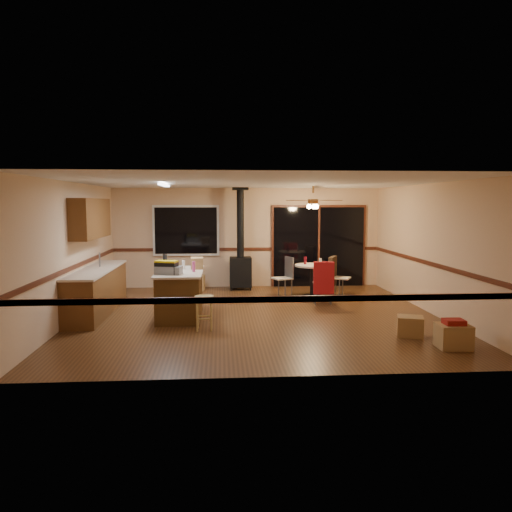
{
  "coord_description": "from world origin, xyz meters",
  "views": [
    {
      "loc": [
        -0.72,
        -9.62,
        2.2
      ],
      "look_at": [
        0.0,
        0.3,
        1.15
      ],
      "focal_mm": 35.0,
      "sensor_mm": 36.0,
      "label": 1
    }
  ],
  "objects": [
    {
      "name": "toolbox_black",
      "position": [
        -1.71,
        -0.41,
        1.01
      ],
      "size": [
        0.44,
        0.32,
        0.22
      ],
      "primitive_type": "cube",
      "rotation": [
        0.0,
        0.0,
        -0.3
      ],
      "color": "black",
      "rests_on": "kitchen_island"
    },
    {
      "name": "toolbox_grey",
      "position": [
        -1.67,
        -0.41,
        0.97
      ],
      "size": [
        0.51,
        0.35,
        0.15
      ],
      "primitive_type": "cube",
      "rotation": [
        0.0,
        0.0,
        -0.19
      ],
      "color": "slate",
      "rests_on": "kitchen_island"
    },
    {
      "name": "kitchen_island",
      "position": [
        -1.5,
        0.0,
        0.45
      ],
      "size": [
        0.88,
        1.68,
        0.9
      ],
      "color": "#4B2F12",
      "rests_on": "ground"
    },
    {
      "name": "countertop",
      "position": [
        -3.2,
        0.5,
        0.88
      ],
      "size": [
        0.64,
        3.04,
        0.04
      ],
      "primitive_type": "cube",
      "color": "beige",
      "rests_on": "lower_cabinets"
    },
    {
      "name": "box_small_red",
      "position": [
        2.83,
        -2.42,
        0.4
      ],
      "size": [
        0.31,
        0.26,
        0.08
      ],
      "primitive_type": "cube",
      "rotation": [
        0.0,
        0.0,
        -0.04
      ],
      "color": "maroon",
      "rests_on": "box_corner_a"
    },
    {
      "name": "box_under_window",
      "position": [
        -1.37,
        3.01,
        0.19
      ],
      "size": [
        0.51,
        0.42,
        0.38
      ],
      "primitive_type": "cube",
      "rotation": [
        0.0,
        0.0,
        -0.09
      ],
      "color": "#9C7545",
      "rests_on": "floor"
    },
    {
      "name": "fluorescent_strip",
      "position": [
        -1.8,
        0.3,
        2.56
      ],
      "size": [
        0.1,
        1.2,
        0.04
      ],
      "primitive_type": "cube",
      "color": "white",
      "rests_on": "ceiling"
    },
    {
      "name": "bottle_pink",
      "position": [
        -1.22,
        -0.12,
        1.0
      ],
      "size": [
        0.06,
        0.06,
        0.2
      ],
      "primitive_type": "cylinder",
      "rotation": [
        0.0,
        0.0,
        0.0
      ],
      "color": "#D84C8C",
      "rests_on": "kitchen_island"
    },
    {
      "name": "bottle_dark",
      "position": [
        -1.81,
        0.31,
        1.05
      ],
      "size": [
        0.09,
        0.09,
        0.3
      ],
      "primitive_type": "cylinder",
      "rotation": [
        0.0,
        0.0,
        -0.09
      ],
      "color": "black",
      "rests_on": "kitchen_island"
    },
    {
      "name": "floor",
      "position": [
        0.0,
        0.0,
        0.0
      ],
      "size": [
        7.0,
        7.0,
        0.0
      ],
      "primitive_type": "plane",
      "color": "#4C2B15",
      "rests_on": "ground"
    },
    {
      "name": "ceiling",
      "position": [
        0.0,
        0.0,
        2.6
      ],
      "size": [
        7.0,
        7.0,
        0.0
      ],
      "primitive_type": "plane",
      "rotation": [
        3.14,
        0.0,
        0.0
      ],
      "color": "silver",
      "rests_on": "ground"
    },
    {
      "name": "blue_bucket",
      "position": [
        -1.42,
        -0.48,
        0.14
      ],
      "size": [
        0.42,
        0.42,
        0.27
      ],
      "primitive_type": "cylinder",
      "rotation": [
        0.0,
        0.0,
        -0.36
      ],
      "color": "#0C32AF",
      "rests_on": "floor"
    },
    {
      "name": "chair_rail",
      "position": [
        0.0,
        0.0,
        1.0
      ],
      "size": [
        7.0,
        7.0,
        0.08
      ],
      "primitive_type": null,
      "color": "#4A2012",
      "rests_on": "ground"
    },
    {
      "name": "chair_left",
      "position": [
        0.83,
        1.93,
        0.59
      ],
      "size": [
        0.52,
        0.52,
        0.51
      ],
      "color": "#C0B18E",
      "rests_on": "ground"
    },
    {
      "name": "toolbox_yellow_lid",
      "position": [
        -1.71,
        -0.41,
        1.14
      ],
      "size": [
        0.44,
        0.32,
        0.03
      ],
      "primitive_type": "cube",
      "rotation": [
        0.0,
        0.0,
        -0.3
      ],
      "color": "gold",
      "rests_on": "toolbox_black"
    },
    {
      "name": "upper_cabinets",
      "position": [
        -3.33,
        0.7,
        1.9
      ],
      "size": [
        0.35,
        2.0,
        0.8
      ],
      "primitive_type": "cube",
      "color": "brown",
      "rests_on": "ground"
    },
    {
      "name": "box_corner_b",
      "position": [
        2.42,
        -1.72,
        0.17
      ],
      "size": [
        0.51,
        0.47,
        0.33
      ],
      "primitive_type": "cube",
      "rotation": [
        0.0,
        0.0,
        -0.32
      ],
      "color": "#9C7545",
      "rests_on": "floor"
    },
    {
      "name": "lower_cabinets",
      "position": [
        -3.2,
        0.5,
        0.43
      ],
      "size": [
        0.6,
        3.0,
        0.86
      ],
      "primitive_type": "cube",
      "color": "brown",
      "rests_on": "ground"
    },
    {
      "name": "bar_stool",
      "position": [
        -1.0,
        -1.05,
        0.3
      ],
      "size": [
        0.37,
        0.37,
        0.6
      ],
      "primitive_type": "cylinder",
      "rotation": [
        0.0,
        0.0,
        -0.14
      ],
      "color": "tan",
      "rests_on": "floor"
    },
    {
      "name": "wall_front",
      "position": [
        0.0,
        -3.5,
        1.3
      ],
      "size": [
        7.0,
        0.0,
        7.0
      ],
      "primitive_type": "plane",
      "rotation": [
        -1.57,
        0.0,
        0.0
      ],
      "color": "tan",
      "rests_on": "ground"
    },
    {
      "name": "box_corner_a",
      "position": [
        2.83,
        -2.42,
        0.18
      ],
      "size": [
        0.5,
        0.42,
        0.36
      ],
      "primitive_type": "cube",
      "rotation": [
        0.0,
        0.0,
        -0.04
      ],
      "color": "#9C7545",
      "rests_on": "floor"
    },
    {
      "name": "sliding_door",
      "position": [
        1.9,
        3.45,
        1.05
      ],
      "size": [
        2.52,
        0.1,
        2.1
      ],
      "primitive_type": "cube",
      "color": "black",
      "rests_on": "ground"
    },
    {
      "name": "glass_red",
      "position": [
        1.28,
        1.89,
        0.87
      ],
      "size": [
        0.09,
        0.09,
        0.18
      ],
      "primitive_type": "cylinder",
      "rotation": [
        0.0,
        0.0,
        0.4
      ],
      "color": "#590C14",
      "rests_on": "dining_table"
    },
    {
      "name": "wall_left",
      "position": [
        -3.5,
        0.0,
        1.3
      ],
      "size": [
        0.0,
        7.0,
        7.0
      ],
      "primitive_type": "plane",
      "rotation": [
        1.57,
        0.0,
        1.57
      ],
      "color": "tan",
      "rests_on": "ground"
    },
    {
      "name": "box_on_island",
      "position": [
        -1.18,
        0.36,
        1.01
      ],
      "size": [
        0.26,
        0.34,
        0.22
      ],
      "primitive_type": "cube",
      "rotation": [
        0.0,
        0.0,
        0.05
      ],
      "color": "#9C7545",
      "rests_on": "kitchen_island"
    },
    {
      "name": "chair_near",
      "position": [
        1.51,
        0.91,
        0.6
      ],
      "size": [
        0.46,
        0.49,
        0.7
      ],
      "color": "#C0B18E",
      "rests_on": "ground"
    },
    {
      "name": "dining_table",
      "position": [
        1.43,
        1.79,
        0.53
      ],
      "size": [
        0.83,
        0.83,
        0.78
      ],
      "color": "black",
      "rests_on": "ground"
    },
    {
      "name": "ceiling_fan",
      "position": [
        1.43,
        1.79,
        2.21
      ],
      "size": [
        0.24,
        0.24,
        0.55
      ],
      "color": "brown",
      "rests_on": "ceiling"
    },
    {
      "name": "bottle_white",
      "position": [
        -1.45,
        0.32,
        0.99
      ],
      "size": [
        0.07,
        0.07,
        0.17
      ],
      "primitive_type": "cylinder",
      "rotation": [
        0.0,
        0.0,
        -0.37
      ],
      "color": "white",
      "rests_on": "kitchen_island"
    },
    {
      "name": "wall_right",
      "position": [
        3.5,
        0.0,
        1.3
      ],
      "size": [
        0.0,
        7.0,
        7.0
      ],
      "primitive_type": "plane",
      "rotation": [
        1.57,
        0.0,
        -1.57
      ],
      "color": "tan",
      "rests_on": "ground"
    },
    {
      "name": "wall_back",
      "position": [
        0.0,
        3.5,
        1.3
      ],
      "size": [
        7.0,
        0.0,
        7.0
      ],
      "primitive_type": "plane",
      "rotation": [
        1.57,
        0.0,
        0.0
      ],
      "color": "tan",
      "rests_on": "ground"
    },
    {
      "name": "chair_right",
      "position": [
        1.96,
        1.93,
        0.6
      ],
      "size": [
        0.6,
        0.58,
        0.7
      ],
      "color": "#C0B18E",
      "rests_on": "ground"
    },
    {
      "name": "glass_cream",
      "position": [
        1.61,
        1.74,
        0.86
      ],
      "size": [
        0.09,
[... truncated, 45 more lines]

